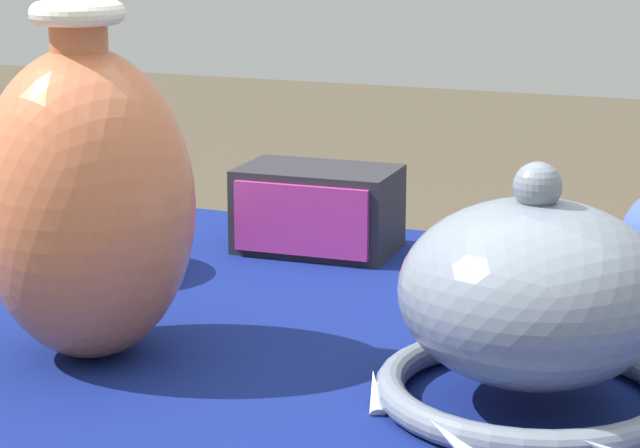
{
  "coord_description": "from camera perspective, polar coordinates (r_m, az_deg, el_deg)",
  "views": [
    {
      "loc": [
        0.3,
        -0.95,
        1.14
      ],
      "look_at": [
        -0.06,
        -0.08,
        0.9
      ],
      "focal_mm": 70.0,
      "sensor_mm": 36.0,
      "label": 1
    }
  ],
  "objects": [
    {
      "name": "vase_tall_bulbous",
      "position": [
        1.0,
        -10.64,
        1.05
      ],
      "size": [
        0.17,
        0.17,
        0.28
      ],
      "color": "#BC6642",
      "rests_on": "display_table"
    },
    {
      "name": "mosaic_tile_box",
      "position": [
        1.31,
        -0.12,
        0.67
      ],
      "size": [
        0.17,
        0.11,
        0.09
      ],
      "rotation": [
        0.0,
        0.0,
        0.05
      ],
      "color": "#232328",
      "rests_on": "display_table"
    },
    {
      "name": "vase_dome_bell",
      "position": [
        0.91,
        9.68,
        -3.87
      ],
      "size": [
        0.23,
        0.24,
        0.18
      ],
      "color": "slate",
      "rests_on": "display_table"
    },
    {
      "name": "bowl_shallow_celadon",
      "position": [
        1.25,
        -9.84,
        -0.55
      ],
      "size": [
        0.14,
        0.14,
        0.08
      ],
      "primitive_type": "ellipsoid",
      "color": "#A8CCB7",
      "rests_on": "display_table"
    }
  ]
}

